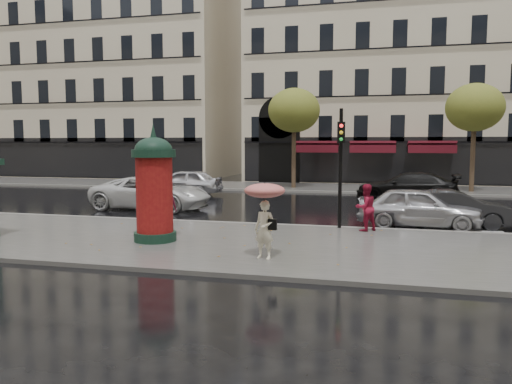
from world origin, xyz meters
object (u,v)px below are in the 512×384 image
(woman_red, at_px, (366,207))
(car_black, at_px, (407,187))
(morris_column, at_px, (154,185))
(car_darkgrey, at_px, (455,209))
(woman_umbrella, at_px, (265,207))
(car_far_silver, at_px, (184,182))
(car_white, at_px, (152,193))
(traffic_light, at_px, (341,156))
(car_silver, at_px, (419,207))
(man_burgundy, at_px, (165,203))

(woman_red, height_order, car_black, woman_red)
(woman_red, bearing_deg, morris_column, -11.08)
(woman_red, xyz_separation_m, car_darkgrey, (3.12, 2.32, -0.24))
(woman_umbrella, height_order, car_far_silver, woman_umbrella)
(woman_umbrella, xyz_separation_m, car_darkgrey, (5.49, 7.09, -0.77))
(car_darkgrey, relative_size, car_white, 0.74)
(traffic_light, bearing_deg, car_darkgrey, 26.50)
(car_silver, distance_m, car_far_silver, 15.28)
(car_darkgrey, height_order, car_white, car_white)
(car_black, xyz_separation_m, car_far_silver, (-12.62, -0.10, 0.01))
(traffic_light, height_order, car_silver, traffic_light)
(car_black, relative_size, car_far_silver, 1.16)
(car_white, bearing_deg, car_darkgrey, -95.94)
(car_white, bearing_deg, woman_red, -110.74)
(man_burgundy, relative_size, morris_column, 0.47)
(car_far_silver, bearing_deg, car_darkgrey, 57.97)
(woman_umbrella, height_order, car_darkgrey, woman_umbrella)
(man_burgundy, bearing_deg, woman_red, 173.09)
(man_burgundy, xyz_separation_m, car_white, (-2.90, 4.92, -0.18))
(woman_red, height_order, car_silver, woman_red)
(man_burgundy, xyz_separation_m, car_darkgrey, (10.03, 3.19, -0.28))
(woman_umbrella, height_order, car_white, woman_umbrella)
(man_burgundy, distance_m, car_far_silver, 11.89)
(woman_umbrella, bearing_deg, man_burgundy, 139.29)
(woman_umbrella, bearing_deg, car_white, 130.14)
(car_silver, distance_m, car_black, 8.66)
(car_silver, bearing_deg, car_black, 5.28)
(car_white, bearing_deg, traffic_light, -110.98)
(woman_umbrella, xyz_separation_m, car_black, (4.18, 15.23, -0.68))
(woman_red, distance_m, morris_column, 7.01)
(car_silver, xyz_separation_m, car_white, (-11.66, 2.25, 0.03))
(traffic_light, bearing_deg, morris_column, -145.47)
(woman_red, distance_m, car_black, 10.62)
(car_white, xyz_separation_m, car_black, (11.62, 6.41, -0.01))
(car_silver, xyz_separation_m, car_far_silver, (-12.66, 8.56, 0.03))
(car_darkgrey, bearing_deg, car_white, 82.44)
(traffic_light, relative_size, car_silver, 0.95)
(car_darkgrey, bearing_deg, woman_red, 126.65)
(morris_column, xyz_separation_m, car_black, (7.94, 13.75, -1.05))
(man_burgundy, distance_m, car_black, 14.30)
(woman_umbrella, xyz_separation_m, morris_column, (-3.76, 1.49, 0.37))
(woman_red, distance_m, man_burgundy, 6.96)
(traffic_light, distance_m, car_darkgrey, 4.88)
(car_white, bearing_deg, morris_column, -151.68)
(woman_red, bearing_deg, woman_umbrella, 24.32)
(man_burgundy, bearing_deg, car_far_silver, -84.94)
(man_burgundy, relative_size, car_black, 0.32)
(man_burgundy, height_order, car_darkgrey, man_burgundy)
(car_darkgrey, xyz_separation_m, car_white, (-12.93, 1.73, 0.10))
(woman_red, bearing_deg, car_silver, -175.12)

